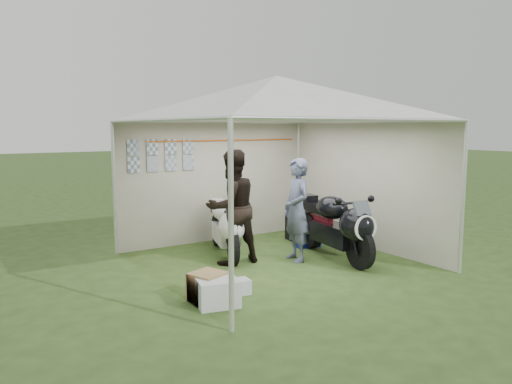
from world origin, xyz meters
TOP-DOWN VIEW (x-y plane):
  - ground at (0.00, 0.00)m, footprint 80.00×80.00m
  - canopy_tent at (-0.00, 0.03)m, footprint 5.66×5.66m
  - motorcycle_white at (-0.45, 0.84)m, footprint 0.87×1.89m
  - motorcycle_black at (0.98, -0.38)m, footprint 0.69×2.19m
  - paddock_stand at (1.14, 0.60)m, footprint 0.50×0.35m
  - person_dark_jacket at (-0.61, 0.37)m, footprint 0.93×0.74m
  - person_blue_jacket at (0.37, -0.06)m, footprint 0.51×0.68m
  - equipment_box at (1.40, 1.10)m, footprint 0.59×0.50m
  - crate_0 at (-1.75, -1.23)m, footprint 0.58×0.50m
  - crate_1 at (-1.75, -0.97)m, footprint 0.51×0.51m
  - crate_2 at (-1.30, -0.99)m, footprint 0.29×0.26m

SIDE VIEW (x-z plane):
  - ground at x=0.00m, z-range 0.00..0.00m
  - crate_2 at x=-1.30m, z-range 0.00..0.20m
  - crate_0 at x=-1.75m, z-range 0.00..0.33m
  - paddock_stand at x=1.14m, z-range 0.00..0.34m
  - crate_1 at x=-1.75m, z-range 0.00..0.36m
  - equipment_box at x=1.40m, z-range 0.00..0.53m
  - motorcycle_white at x=-0.45m, z-range 0.06..1.01m
  - motorcycle_black at x=0.98m, z-range 0.06..1.14m
  - person_blue_jacket at x=0.37m, z-range 0.00..1.70m
  - person_dark_jacket at x=-0.61m, z-range 0.00..1.85m
  - canopy_tent at x=0.00m, z-range 1.08..4.08m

